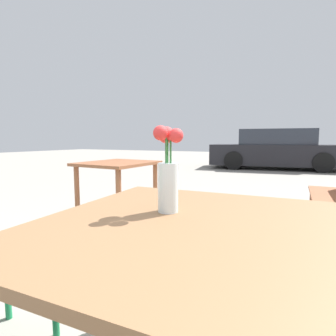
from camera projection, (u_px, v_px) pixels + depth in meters
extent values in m
cube|color=brown|center=(191.00, 226.00, 0.84)|extent=(1.00, 1.03, 0.03)
cylinder|color=brown|center=(142.00, 255.00, 1.44)|extent=(0.05, 0.05, 0.68)
cylinder|color=brown|center=(315.00, 289.00, 1.11)|extent=(0.05, 0.05, 0.68)
cylinder|color=silver|center=(168.00, 188.00, 0.95)|extent=(0.07, 0.07, 0.18)
cylinder|color=silver|center=(168.00, 197.00, 0.95)|extent=(0.06, 0.06, 0.10)
cylinder|color=#337038|center=(171.00, 175.00, 0.94)|extent=(0.01, 0.01, 0.25)
sphere|color=red|center=(176.00, 136.00, 0.91)|extent=(0.05, 0.05, 0.05)
cylinder|color=#337038|center=(168.00, 175.00, 0.95)|extent=(0.01, 0.01, 0.25)
sphere|color=red|center=(166.00, 135.00, 0.96)|extent=(0.06, 0.06, 0.06)
cylinder|color=#337038|center=(166.00, 174.00, 0.94)|extent=(0.01, 0.01, 0.26)
sphere|color=red|center=(161.00, 133.00, 0.91)|extent=(0.05, 0.05, 0.05)
cylinder|color=#197A47|center=(6.00, 280.00, 1.41)|extent=(0.03, 0.03, 0.44)
cylinder|color=#197A47|center=(54.00, 294.00, 1.28)|extent=(0.03, 0.03, 0.44)
cube|color=brown|center=(336.00, 202.00, 2.25)|extent=(0.36, 1.50, 0.02)
cube|color=brown|center=(326.00, 209.00, 2.89)|extent=(0.32, 0.06, 0.43)
cube|color=brown|center=(118.00, 163.00, 2.80)|extent=(0.71, 0.79, 0.03)
cylinder|color=brown|center=(77.00, 200.00, 2.70)|extent=(0.05, 0.05, 0.70)
cylinder|color=brown|center=(119.00, 207.00, 2.43)|extent=(0.05, 0.05, 0.70)
cylinder|color=brown|center=(118.00, 190.00, 3.25)|extent=(0.05, 0.05, 0.70)
cylinder|color=brown|center=(155.00, 194.00, 2.98)|extent=(0.05, 0.05, 0.70)
cube|color=black|center=(275.00, 155.00, 8.83)|extent=(4.34, 2.14, 0.67)
cube|color=#2D333D|center=(275.00, 137.00, 8.77)|extent=(2.46, 1.76, 0.51)
cylinder|color=black|center=(233.00, 161.00, 8.54)|extent=(0.62, 0.26, 0.60)
cylinder|color=black|center=(237.00, 158.00, 9.97)|extent=(0.62, 0.26, 0.60)
cylinder|color=black|center=(323.00, 163.00, 7.72)|extent=(0.62, 0.26, 0.60)
cylinder|color=black|center=(313.00, 159.00, 9.16)|extent=(0.62, 0.26, 0.60)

